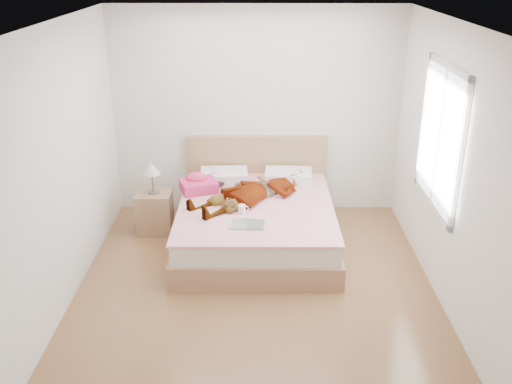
% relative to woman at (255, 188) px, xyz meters
% --- Properties ---
extents(ground, '(4.00, 4.00, 0.00)m').
position_rel_woman_xyz_m(ground, '(0.01, -1.15, -0.62)').
color(ground, '#4E2F18').
rests_on(ground, ground).
extents(woman, '(1.68, 1.53, 0.23)m').
position_rel_woman_xyz_m(woman, '(0.00, 0.00, 0.00)').
color(woman, silver).
rests_on(woman, bed).
extents(hair, '(0.53, 0.62, 0.08)m').
position_rel_woman_xyz_m(hair, '(-0.57, 0.45, -0.07)').
color(hair, black).
rests_on(hair, bed).
extents(phone, '(0.10, 0.10, 0.05)m').
position_rel_woman_xyz_m(phone, '(-0.50, 0.40, 0.08)').
color(phone, silver).
rests_on(phone, bed).
extents(room_shell, '(4.00, 4.00, 4.00)m').
position_rel_woman_xyz_m(room_shell, '(1.79, -0.85, 0.88)').
color(room_shell, white).
rests_on(room_shell, ground).
extents(bed, '(1.80, 2.08, 1.00)m').
position_rel_woman_xyz_m(bed, '(0.01, -0.12, -0.35)').
color(bed, '#89603F').
rests_on(bed, ground).
extents(towel, '(0.50, 0.45, 0.22)m').
position_rel_woman_xyz_m(towel, '(-0.68, 0.18, -0.03)').
color(towel, '#DB3B5F').
rests_on(towel, bed).
extents(magazine, '(0.40, 0.28, 0.02)m').
position_rel_woman_xyz_m(magazine, '(-0.07, -0.75, -0.11)').
color(magazine, silver).
rests_on(magazine, bed).
extents(coffee_mug, '(0.13, 0.10, 0.10)m').
position_rel_woman_xyz_m(coffee_mug, '(-0.14, -0.45, -0.06)').
color(coffee_mug, white).
rests_on(coffee_mug, bed).
extents(plush_toy, '(0.14, 0.21, 0.11)m').
position_rel_woman_xyz_m(plush_toy, '(-0.28, -0.36, -0.05)').
color(plush_toy, '#311E0D').
rests_on(plush_toy, bed).
extents(nightstand, '(0.42, 0.37, 0.89)m').
position_rel_woman_xyz_m(nightstand, '(-1.21, 0.12, -0.33)').
color(nightstand, brown).
rests_on(nightstand, ground).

